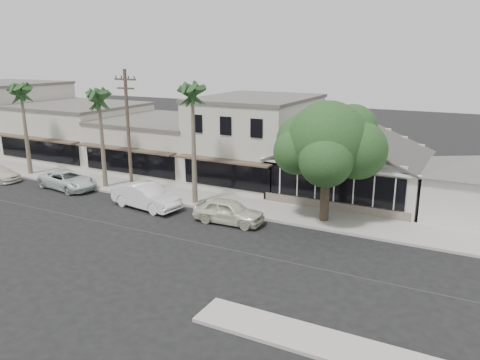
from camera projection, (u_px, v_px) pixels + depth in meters
The scene contains 16 objects.
ground at pixel (198, 243), 25.52m from camera, with size 140.00×140.00×0.00m, color black.
sidewalk_north at pixel (157, 191), 34.85m from camera, with size 90.00×3.50×0.15m, color #9E9991.
corner_shop at pixel (351, 161), 33.27m from camera, with size 10.40×8.60×5.10m.
side_cottage at pixel (477, 195), 29.05m from camera, with size 6.00×6.00×3.00m, color silver.
row_building_near at pixel (256, 140), 37.56m from camera, with size 8.00×10.00×6.50m, color beige.
row_building_midnear at pixel (166, 145), 41.89m from camera, with size 10.00×10.00×4.20m, color beige.
row_building_midfar at pixel (80, 132), 46.48m from camera, with size 11.00×10.00×5.00m, color beige.
row_building_far at pixel (6, 116), 51.17m from camera, with size 11.00×10.00×6.80m, color beige.
utility_pole at pixel (128, 130), 32.74m from camera, with size 1.80×0.24×9.00m.
car_0 at pixel (229, 211), 28.37m from camera, with size 1.77×4.40×1.50m, color beige.
car_1 at pixel (146, 196), 31.09m from camera, with size 1.76×5.06×1.67m, color white.
car_2 at pixel (68, 180), 35.56m from camera, with size 2.32×5.02×1.40m, color silver.
shade_tree at pixel (328, 143), 27.60m from camera, with size 6.69×6.04×7.42m.
palm_east at pixel (192, 95), 30.10m from camera, with size 3.30×3.30×8.62m.
palm_mid at pixel (99, 99), 34.23m from camera, with size 3.07×3.07×7.91m.
palm_west at pixel (21, 93), 38.04m from camera, with size 3.01×3.01×8.11m.
Camera 1 is at (13.02, -19.98, 9.98)m, focal length 35.00 mm.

